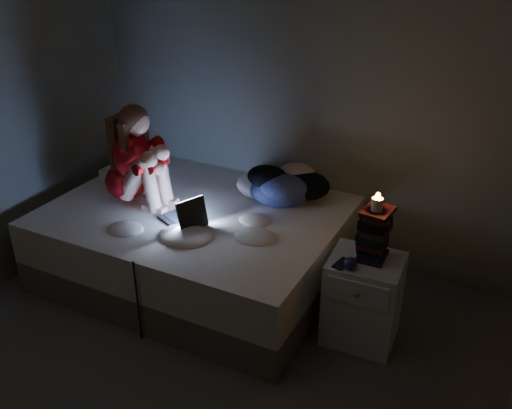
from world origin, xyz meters
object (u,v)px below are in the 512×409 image
Objects in this scene: bed at (197,243)px; phone at (341,263)px; woman at (124,153)px; candle at (377,207)px; nightstand at (363,299)px; laptop at (181,207)px.

bed is 1.29m from phone.
candle is at bearing 0.23° from woman.
candle reaches higher than nightstand.
woman is 0.63m from laptop.
laptop is 1.39m from candle.
laptop is at bearing -10.31° from woman.
nightstand is at bearing -5.32° from bed.
nightstand is (1.90, -0.03, -0.67)m from woman.
candle is at bearing 56.67° from phone.
candle reaches higher than laptop.
bed is 0.87m from woman.
bed is 1.37m from nightstand.
laptop is 2.37× the size of phone.
bed is at bearing 10.48° from woman.
laptop is 4.15× the size of candle.
phone reaches higher than nightstand.
nightstand is (1.36, -0.13, 0.01)m from bed.
laptop is at bearing 179.69° from nightstand.
phone is (1.77, -0.15, -0.36)m from woman.
phone is (1.23, -0.24, 0.32)m from bed.
bed is at bearing -177.55° from phone.
candle is (0.02, 0.02, 0.67)m from nightstand.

